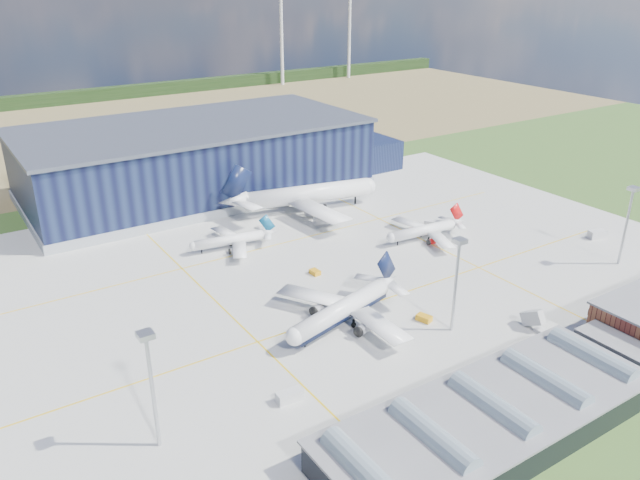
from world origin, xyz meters
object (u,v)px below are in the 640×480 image
Objects in this scene: airliner_navy at (341,301)px; car_a at (606,321)px; light_mast_center at (457,270)px; airstair at (532,322)px; airliner_widebody at (308,185)px; gse_van_b at (433,224)px; gse_tug_a at (424,318)px; light_mast_west at (150,372)px; airliner_red at (423,225)px; gse_cart_a at (322,300)px; light_mast_east at (629,213)px; airliner_regional at (229,235)px; gse_van_a at (290,396)px; gse_van_c at (597,234)px; hangar at (202,161)px; car_b at (636,294)px; gse_tug_b at (315,272)px.

airliner_navy is 10.84× the size of car_a.
airstair is at bearing -30.31° from light_mast_center.
light_mast_center is 86.43m from airliner_widebody.
airliner_navy is 7.62× the size of gse_van_b.
gse_tug_a is (-2.57, 6.55, -14.69)m from light_mast_center.
light_mast_west reaches higher than gse_van_b.
airstair is at bearing 80.45° from airliner_red.
airstair is (1.89, -94.53, -7.66)m from airliner_widebody.
light_mast_center reaches higher than gse_cart_a.
airliner_navy reaches higher than car_a.
gse_cart_a is 0.51× the size of gse_van_b.
light_mast_west and light_mast_east have the same top height.
airliner_regional reaches higher than gse_van_a.
gse_van_c is (46.33, -28.83, -3.51)m from airliner_red.
gse_van_a is (-42.09, -8.46, 0.39)m from gse_tug_a.
gse_van_a is at bearing 174.70° from gse_van_b.
gse_van_a is 1.00× the size of airstair.
light_mast_west is 119.95m from airliner_widebody.
car_b is (58.18, -138.72, -10.96)m from hangar.
light_mast_center is 54.08m from airliner_red.
gse_tug_a is (20.27, -63.45, -3.71)m from airliner_regional.
airstair is at bearing -58.19° from gse_tug_a.
gse_van_b reaches higher than gse_tug_a.
airliner_regional reaches higher than car_a.
airliner_red is at bearing 71.33° from airstair.
airliner_widebody is 104.94m from car_a.
light_mast_east is at bearing 133.60° from airliner_red.
car_b is (68.67, -41.44, 0.09)m from gse_cart_a.
gse_van_a is at bearing -128.35° from gse_cart_a.
light_mast_center is 65.00m from light_mast_east.
airliner_navy is at bearing 105.92° from gse_van_c.
airliner_widebody is (21.60, -39.80, -2.30)m from hangar.
gse_van_b is 1.42× the size of car_a.
car_b is at bearing -93.85° from gse_van_a.
hangar reaches higher than light_mast_west.
gse_van_a is at bearing 36.34° from airliner_red.
light_mast_east is (72.19, -124.80, 3.82)m from hangar.
gse_tug_a is at bearing 112.43° from gse_van_c.
airliner_regional is 8.90× the size of gse_tug_b.
car_a is at bearing -68.29° from airliner_widebody.
car_a is at bearing -28.96° from light_mast_center.
airliner_widebody is (-50.59, 85.00, -6.12)m from light_mast_east.
gse_cart_a is (-10.49, -97.28, -11.05)m from hangar.
hangar is 27.93× the size of gse_van_b.
airliner_red is 5.44× the size of gse_van_c.
gse_cart_a is at bearing -119.72° from gse_tug_b.
light_mast_center is 74.45m from airliner_regional.
car_b is at bearing 114.92° from airliner_red.
light_mast_center reaches higher than car_a.
airliner_navy reaches higher than gse_van_c.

